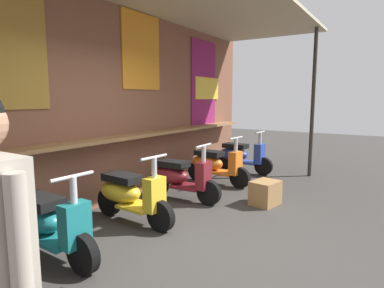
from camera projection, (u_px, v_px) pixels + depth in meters
name	position (u px, v px, depth m)	size (l,w,h in m)	color
ground_plane	(195.00, 240.00, 3.89)	(27.47, 27.47, 0.00)	#383533
market_stall_facade	(87.00, 85.00, 4.62)	(9.81, 2.62, 3.32)	brown
scooter_teal	(47.00, 222.00, 3.41)	(0.46, 1.40, 0.97)	#197075
scooter_yellow	(129.00, 194.00, 4.42)	(0.49, 1.40, 0.97)	gold
scooter_maroon	(178.00, 177.00, 5.40)	(0.46, 1.40, 0.97)	maroon
scooter_orange	(214.00, 164.00, 6.44)	(0.49, 1.40, 0.97)	orange
scooter_blue	(240.00, 155.00, 7.46)	(0.46, 1.40, 0.97)	#233D9E
merchandise_crate	(265.00, 193.00, 5.17)	(0.45, 0.36, 0.38)	olive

